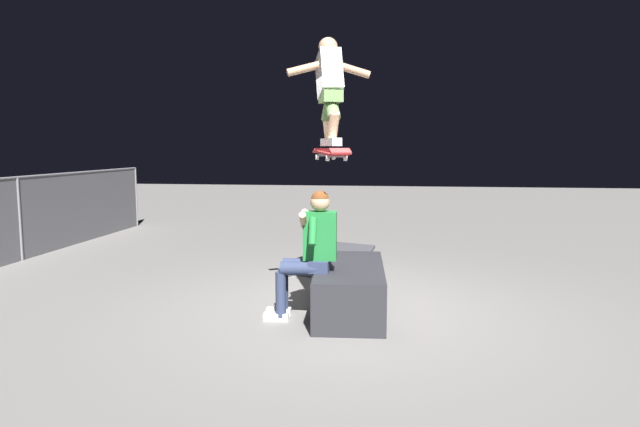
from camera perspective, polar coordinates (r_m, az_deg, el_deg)
The scene contains 6 objects.
ground_plane at distance 6.32m, azimuth 2.52°, elevation -9.72°, with size 40.00×40.00×0.00m, color slate.
ledge_box_main at distance 6.17m, azimuth 3.07°, elevation -7.64°, with size 1.72×0.72×0.51m, color #28282D.
person_sitting_on_ledge at distance 5.82m, azimuth -1.07°, elevation -3.49°, with size 0.59×0.76×1.35m.
skateboard at distance 5.84m, azimuth 1.09°, elevation 6.15°, with size 1.03×0.52×0.13m.
skater_airborne at distance 5.93m, azimuth 0.99°, elevation 12.81°, with size 0.63×0.86×1.12m.
kicker_ramp at distance 8.17m, azimuth 1.37°, elevation -5.38°, with size 1.29×1.20×0.45m.
Camera 1 is at (-6.03, -0.56, 1.79)m, focal length 31.52 mm.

